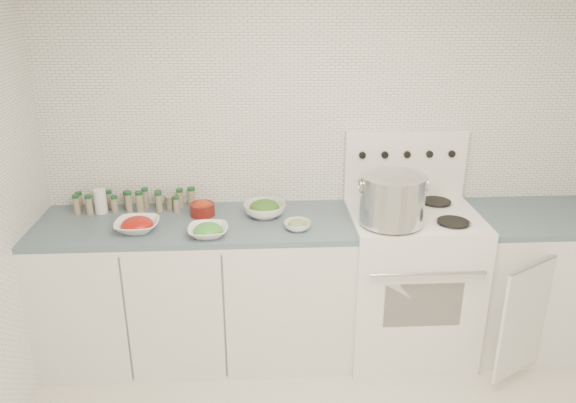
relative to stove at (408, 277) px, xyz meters
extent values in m
cube|color=white|center=(-0.48, 0.32, 0.75)|extent=(3.50, 0.02, 2.50)
cube|color=white|center=(-1.30, 0.00, -0.06)|extent=(1.85, 0.62, 0.86)
cube|color=#435865|center=(-1.30, 0.00, 0.39)|extent=(1.85, 0.62, 0.03)
cube|color=white|center=(0.00, -0.01, -0.04)|extent=(0.76, 0.65, 0.92)
cube|color=black|center=(0.00, -0.33, 0.00)|extent=(0.45, 0.01, 0.28)
cylinder|color=silver|center=(0.00, -0.37, 0.22)|extent=(0.65, 0.02, 0.02)
cube|color=white|center=(0.00, -0.01, 0.43)|extent=(0.76, 0.65, 0.01)
cube|color=white|center=(0.00, 0.28, 0.65)|extent=(0.76, 0.06, 0.43)
cylinder|color=silver|center=(-0.18, -0.17, 0.44)|extent=(0.21, 0.21, 0.01)
cylinder|color=black|center=(-0.18, -0.17, 0.45)|extent=(0.18, 0.18, 0.01)
cylinder|color=silver|center=(0.18, -0.17, 0.44)|extent=(0.21, 0.21, 0.01)
cylinder|color=black|center=(0.18, -0.17, 0.45)|extent=(0.18, 0.18, 0.01)
cylinder|color=silver|center=(-0.18, 0.15, 0.44)|extent=(0.21, 0.21, 0.01)
cylinder|color=black|center=(-0.18, 0.15, 0.45)|extent=(0.18, 0.18, 0.01)
cylinder|color=silver|center=(0.18, 0.15, 0.44)|extent=(0.21, 0.21, 0.01)
cylinder|color=black|center=(0.18, 0.15, 0.45)|extent=(0.18, 0.18, 0.01)
cylinder|color=black|center=(-0.28, 0.25, 0.72)|extent=(0.04, 0.02, 0.04)
cylinder|color=black|center=(-0.14, 0.25, 0.72)|extent=(0.04, 0.02, 0.04)
cylinder|color=black|center=(0.00, 0.25, 0.72)|extent=(0.04, 0.02, 0.04)
cylinder|color=black|center=(0.14, 0.25, 0.72)|extent=(0.04, 0.02, 0.04)
cylinder|color=black|center=(0.28, 0.25, 0.72)|extent=(0.04, 0.02, 0.04)
cube|color=white|center=(0.82, 0.00, -0.06)|extent=(0.89, 0.62, 0.86)
cube|color=#435865|center=(0.82, 0.00, 0.39)|extent=(0.89, 0.62, 0.03)
cube|color=white|center=(0.56, -0.41, -0.07)|extent=(0.35, 0.22, 0.70)
cylinder|color=silver|center=(-0.18, -0.16, 0.59)|extent=(0.36, 0.36, 0.28)
cylinder|color=orange|center=(-0.18, -0.16, 0.71)|extent=(0.32, 0.32, 0.03)
torus|color=silver|center=(-0.36, -0.16, 0.67)|extent=(0.01, 0.09, 0.09)
torus|color=silver|center=(0.01, -0.16, 0.67)|extent=(0.01, 0.09, 0.09)
imported|color=white|center=(-1.61, -0.10, 0.43)|extent=(0.25, 0.25, 0.06)
ellipsoid|color=red|center=(-1.61, -0.10, 0.45)|extent=(0.18, 0.18, 0.08)
imported|color=white|center=(-1.21, -0.20, 0.43)|extent=(0.23, 0.23, 0.05)
ellipsoid|color=green|center=(-1.21, -0.20, 0.44)|extent=(0.16, 0.16, 0.07)
imported|color=white|center=(-0.89, 0.07, 0.44)|extent=(0.29, 0.29, 0.08)
ellipsoid|color=#2D5819|center=(-0.89, 0.07, 0.46)|extent=(0.18, 0.18, 0.08)
imported|color=white|center=(-0.71, -0.14, 0.43)|extent=(0.19, 0.19, 0.05)
ellipsoid|color=#345421|center=(-0.71, -0.14, 0.44)|extent=(0.11, 0.11, 0.05)
cylinder|color=#611410|center=(-1.26, 0.11, 0.44)|extent=(0.15, 0.15, 0.07)
ellipsoid|color=red|center=(-1.26, 0.11, 0.47)|extent=(0.11, 0.11, 0.05)
cylinder|color=white|center=(-1.88, 0.18, 0.48)|extent=(0.08, 0.08, 0.15)
cylinder|color=#9B9883|center=(-1.47, 0.22, 0.45)|extent=(0.09, 0.09, 0.09)
cylinder|color=gray|center=(-2.03, 0.25, 0.45)|extent=(0.04, 0.04, 0.09)
cylinder|color=#144621|center=(-2.03, 0.25, 0.50)|extent=(0.04, 0.04, 0.02)
cylinder|color=gray|center=(-1.92, 0.26, 0.46)|extent=(0.04, 0.04, 0.10)
cylinder|color=#144621|center=(-1.92, 0.26, 0.52)|extent=(0.04, 0.04, 0.02)
cylinder|color=gray|center=(-1.85, 0.25, 0.45)|extent=(0.04, 0.04, 0.10)
cylinder|color=#144621|center=(-1.85, 0.25, 0.51)|extent=(0.04, 0.04, 0.02)
cylinder|color=gray|center=(-1.74, 0.26, 0.45)|extent=(0.04, 0.04, 0.09)
cylinder|color=#144621|center=(-1.74, 0.26, 0.50)|extent=(0.04, 0.04, 0.02)
cylinder|color=gray|center=(-1.62, 0.24, 0.46)|extent=(0.04, 0.04, 0.11)
cylinder|color=#144621|center=(-1.62, 0.24, 0.53)|extent=(0.04, 0.04, 0.02)
cylinder|color=gray|center=(-1.55, 0.25, 0.45)|extent=(0.04, 0.04, 0.09)
cylinder|color=#144621|center=(-1.55, 0.25, 0.51)|extent=(0.04, 0.04, 0.02)
cylinder|color=gray|center=(-1.41, 0.24, 0.45)|extent=(0.04, 0.04, 0.10)
cylinder|color=#144621|center=(-1.41, 0.24, 0.52)|extent=(0.04, 0.04, 0.02)
cylinder|color=gray|center=(-1.34, 0.25, 0.46)|extent=(0.05, 0.05, 0.11)
cylinder|color=#144621|center=(-1.34, 0.25, 0.52)|extent=(0.05, 0.05, 0.02)
cylinder|color=gray|center=(-2.02, 0.16, 0.46)|extent=(0.04, 0.04, 0.11)
cylinder|color=#144621|center=(-2.02, 0.16, 0.52)|extent=(0.04, 0.04, 0.02)
cylinder|color=gray|center=(-1.94, 0.15, 0.46)|extent=(0.04, 0.04, 0.11)
cylinder|color=#144621|center=(-1.94, 0.15, 0.52)|extent=(0.04, 0.04, 0.02)
cylinder|color=gray|center=(-1.80, 0.17, 0.45)|extent=(0.04, 0.04, 0.09)
cylinder|color=#144621|center=(-1.80, 0.17, 0.50)|extent=(0.04, 0.04, 0.02)
cylinder|color=gray|center=(-1.71, 0.18, 0.46)|extent=(0.04, 0.04, 0.12)
cylinder|color=#144621|center=(-1.71, 0.18, 0.53)|extent=(0.04, 0.04, 0.02)
cylinder|color=gray|center=(-1.65, 0.17, 0.46)|extent=(0.04, 0.04, 0.12)
cylinder|color=#144621|center=(-1.65, 0.17, 0.53)|extent=(0.05, 0.05, 0.02)
cylinder|color=gray|center=(-1.53, 0.18, 0.46)|extent=(0.04, 0.04, 0.11)
cylinder|color=#144621|center=(-1.53, 0.18, 0.52)|extent=(0.04, 0.04, 0.02)
cylinder|color=gray|center=(-1.42, 0.16, 0.45)|extent=(0.04, 0.04, 0.09)
cylinder|color=#144621|center=(-1.42, 0.16, 0.50)|extent=(0.04, 0.04, 0.02)
camera|label=1|loc=(-0.91, -3.05, 1.71)|focal=35.00mm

